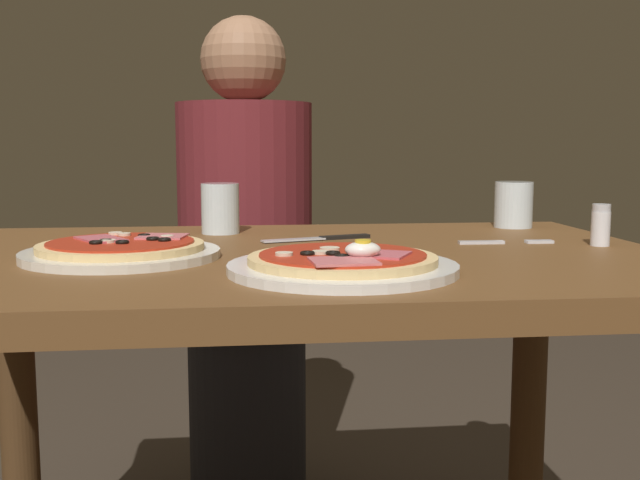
{
  "coord_description": "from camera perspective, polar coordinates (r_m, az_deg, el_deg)",
  "views": [
    {
      "loc": [
        -0.09,
        -1.13,
        0.89
      ],
      "look_at": [
        0.03,
        -0.09,
        0.75
      ],
      "focal_mm": 42.45,
      "sensor_mm": 36.0,
      "label": 1
    }
  ],
  "objects": [
    {
      "name": "dining_table",
      "position": [
        1.17,
        -1.87,
        -6.84
      ],
      "size": [
        1.13,
        0.75,
        0.72
      ],
      "color": "brown",
      "rests_on": "ground"
    },
    {
      "name": "pizza_foreground",
      "position": [
        0.96,
        1.75,
        -1.8
      ],
      "size": [
        0.29,
        0.29,
        0.05
      ],
      "color": "white",
      "rests_on": "dining_table"
    },
    {
      "name": "pizza_across_left",
      "position": [
        1.11,
        -14.74,
        -0.76
      ],
      "size": [
        0.28,
        0.28,
        0.03
      ],
      "color": "silver",
      "rests_on": "dining_table"
    },
    {
      "name": "water_glass_near",
      "position": [
        1.52,
        14.38,
        2.37
      ],
      "size": [
        0.07,
        0.07,
        0.09
      ],
      "color": "silver",
      "rests_on": "dining_table"
    },
    {
      "name": "water_glass_far",
      "position": [
        1.38,
        -7.53,
        2.16
      ],
      "size": [
        0.07,
        0.07,
        0.09
      ],
      "color": "silver",
      "rests_on": "dining_table"
    },
    {
      "name": "fork",
      "position": [
        1.27,
        13.29,
        -0.16
      ],
      "size": [
        0.16,
        0.02,
        0.0
      ],
      "color": "silver",
      "rests_on": "dining_table"
    },
    {
      "name": "knife",
      "position": [
        1.28,
        0.33,
        0.15
      ],
      "size": [
        0.19,
        0.08,
        0.01
      ],
      "color": "silver",
      "rests_on": "dining_table"
    },
    {
      "name": "salt_shaker",
      "position": [
        1.29,
        20.4,
        1.05
      ],
      "size": [
        0.03,
        0.03,
        0.07
      ],
      "color": "white",
      "rests_on": "dining_table"
    },
    {
      "name": "diner_person",
      "position": [
        1.84,
        -5.59,
        -2.92
      ],
      "size": [
        0.32,
        0.32,
        1.18
      ],
      "rotation": [
        0.0,
        0.0,
        3.14
      ],
      "color": "black",
      "rests_on": "ground"
    }
  ]
}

